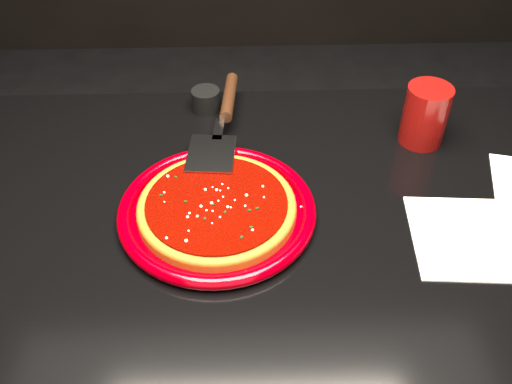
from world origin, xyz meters
TOP-DOWN VIEW (x-y plane):
  - table at (0.00, 0.00)m, footprint 1.20×0.80m
  - plate at (-0.07, 0.05)m, footprint 0.37×0.37m
  - pizza_crust at (-0.07, 0.05)m, footprint 0.29×0.29m
  - pizza_crust_rim at (-0.07, 0.05)m, footprint 0.29×0.29m
  - pizza_sauce at (-0.07, 0.05)m, footprint 0.26×0.26m
  - parmesan_dusting at (-0.07, 0.05)m, footprint 0.21×0.21m
  - basil_flecks at (-0.07, 0.05)m, footprint 0.19×0.19m
  - pizza_server at (-0.07, 0.24)m, footprint 0.12×0.33m
  - cup at (0.28, 0.23)m, footprint 0.08×0.08m
  - napkin_a at (0.29, -0.01)m, footprint 0.18×0.18m
  - ramekin at (-0.10, 0.34)m, footprint 0.06×0.06m

SIDE VIEW (x-z plane):
  - table at x=0.00m, z-range 0.00..0.75m
  - napkin_a at x=0.29m, z-range 0.75..0.75m
  - plate at x=-0.07m, z-range 0.75..0.77m
  - pizza_crust at x=-0.07m, z-range 0.76..0.77m
  - ramekin at x=-0.10m, z-range 0.75..0.79m
  - pizza_crust_rim at x=-0.07m, z-range 0.76..0.78m
  - pizza_sauce at x=-0.07m, z-range 0.77..0.78m
  - basil_flecks at x=-0.07m, z-range 0.78..0.78m
  - parmesan_dusting at x=-0.07m, z-range 0.78..0.78m
  - pizza_server at x=-0.07m, z-range 0.78..0.80m
  - cup at x=0.28m, z-range 0.75..0.86m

